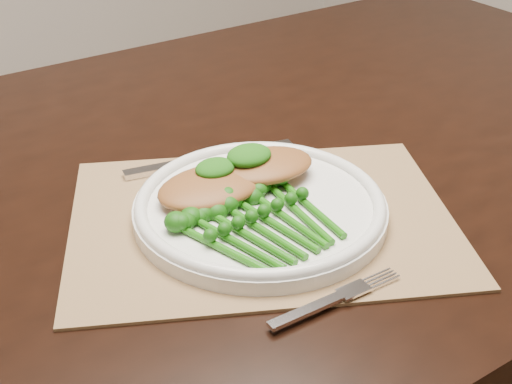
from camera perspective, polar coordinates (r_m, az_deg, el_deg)
dining_table at (r=1.16m, az=-1.03°, el=-13.30°), size 1.63×0.96×0.75m
placemat at (r=0.80m, az=0.48°, el=-2.22°), size 0.52×0.48×0.00m
dinner_plate at (r=0.80m, az=0.34°, el=-1.15°), size 0.28×0.28×0.03m
knife at (r=0.91m, az=-4.96°, el=2.42°), size 0.22×0.07×0.01m
fork at (r=0.69m, az=7.02°, el=-8.15°), size 0.15×0.02×0.00m
chicken_fillet_left at (r=0.80m, az=-3.59°, el=0.45°), size 0.13×0.10×0.03m
chicken_fillet_right at (r=0.83m, az=0.73°, el=2.14°), size 0.13×0.10×0.02m
pesto_dollop_left at (r=0.81m, az=-3.30°, el=1.92°), size 0.05×0.04×0.02m
pesto_dollop_right at (r=0.83m, az=-0.56°, el=2.95°), size 0.05×0.05×0.02m
broccolini_bundle at (r=0.75m, az=1.10°, el=-2.87°), size 0.15×0.17×0.04m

